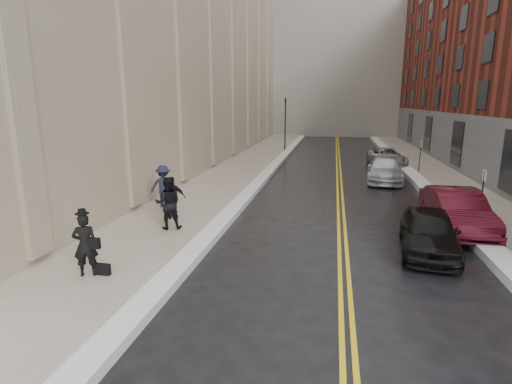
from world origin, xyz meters
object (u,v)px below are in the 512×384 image
at_px(pedestrian_c, 173,198).
at_px(pedestrian_main, 85,245).
at_px(car_silver_near, 385,170).
at_px(car_maroon, 456,210).
at_px(pedestrian_a, 168,203).
at_px(car_black, 429,231).
at_px(car_silver_far, 387,157).
at_px(pedestrian_b, 164,186).

bearing_deg(pedestrian_c, pedestrian_main, 69.69).
bearing_deg(car_silver_near, car_maroon, -75.96).
distance_m(pedestrian_a, pedestrian_c, 1.32).
bearing_deg(pedestrian_c, car_black, 152.21).
relative_size(car_black, car_maroon, 0.88).
relative_size(car_black, pedestrian_main, 2.40).
bearing_deg(car_silver_near, car_black, -85.01).
bearing_deg(pedestrian_c, pedestrian_a, 87.24).
distance_m(pedestrian_main, pedestrian_a, 4.37).
bearing_deg(car_silver_far, pedestrian_a, -126.08).
bearing_deg(pedestrian_a, car_maroon, 173.86).
relative_size(car_black, pedestrian_b, 2.22).
height_order(car_silver_far, pedestrian_a, pedestrian_a).
bearing_deg(pedestrian_main, pedestrian_a, -120.79).
height_order(pedestrian_b, pedestrian_c, pedestrian_b).
distance_m(car_silver_near, pedestrian_c, 14.21).
bearing_deg(car_black, pedestrian_c, 177.41).
bearing_deg(pedestrian_b, car_silver_near, -147.11).
xyz_separation_m(car_black, car_maroon, (1.53, 2.61, 0.07)).
xyz_separation_m(car_silver_near, pedestrian_main, (-9.70, -16.17, 0.30)).
relative_size(car_maroon, pedestrian_b, 2.53).
relative_size(car_black, car_silver_far, 0.86).
relative_size(car_maroon, pedestrian_c, 2.77).
xyz_separation_m(car_silver_near, pedestrian_b, (-10.63, -8.86, 0.37)).
height_order(car_black, pedestrian_main, pedestrian_main).
xyz_separation_m(car_maroon, car_silver_far, (-0.63, 15.78, -0.11)).
xyz_separation_m(car_silver_near, car_silver_far, (0.87, 6.22, -0.05)).
bearing_deg(pedestrian_b, car_black, 155.71).
relative_size(car_black, pedestrian_c, 2.43).
bearing_deg(pedestrian_c, car_maroon, 167.05).
bearing_deg(car_black, car_silver_far, 94.22).
xyz_separation_m(car_black, pedestrian_a, (-9.12, 0.34, 0.42)).
height_order(car_black, car_silver_near, car_silver_near).
distance_m(pedestrian_main, pedestrian_c, 5.60).
distance_m(car_silver_far, pedestrian_main, 24.76).
relative_size(car_maroon, car_silver_far, 0.98).
bearing_deg(car_maroon, car_silver_far, 90.31).
height_order(car_maroon, pedestrian_main, pedestrian_main).
xyz_separation_m(car_black, pedestrian_main, (-9.67, -4.00, 0.31)).
height_order(car_maroon, car_silver_far, car_maroon).
distance_m(car_silver_far, pedestrian_b, 18.97).
xyz_separation_m(car_maroon, pedestrian_main, (-11.20, -6.61, 0.24)).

